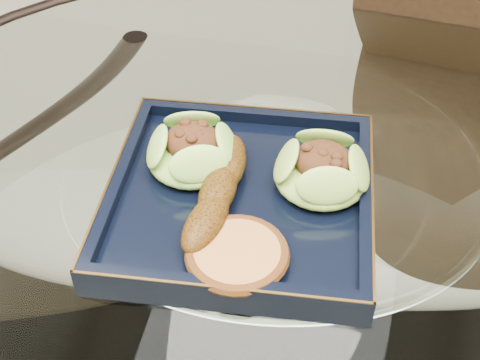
# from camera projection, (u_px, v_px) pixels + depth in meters

# --- Properties ---
(dining_table) EXTENTS (1.13, 1.13, 0.77)m
(dining_table) POSITION_uv_depth(u_px,v_px,m) (269.00, 298.00, 0.82)
(dining_table) COLOR white
(dining_table) RESTS_ON ground
(dining_chair) EXTENTS (0.41, 0.41, 0.92)m
(dining_chair) POSITION_uv_depth(u_px,v_px,m) (438.00, 194.00, 1.08)
(dining_chair) COLOR black
(dining_chair) RESTS_ON ground
(navy_plate) EXTENTS (0.31, 0.31, 0.02)m
(navy_plate) POSITION_uv_depth(u_px,v_px,m) (240.00, 201.00, 0.70)
(navy_plate) COLOR black
(navy_plate) RESTS_ON dining_table
(lettuce_wrap_left) EXTENTS (0.10, 0.10, 0.04)m
(lettuce_wrap_left) POSITION_uv_depth(u_px,v_px,m) (193.00, 153.00, 0.71)
(lettuce_wrap_left) COLOR #63AC32
(lettuce_wrap_left) RESTS_ON navy_plate
(lettuce_wrap_right) EXTENTS (0.12, 0.12, 0.04)m
(lettuce_wrap_right) POSITION_uv_depth(u_px,v_px,m) (322.00, 173.00, 0.69)
(lettuce_wrap_right) COLOR #71AB31
(lettuce_wrap_right) RESTS_ON navy_plate
(roasted_plantain) EXTENTS (0.04, 0.17, 0.03)m
(roasted_plantain) POSITION_uv_depth(u_px,v_px,m) (218.00, 191.00, 0.67)
(roasted_plantain) COLOR #5F380A
(roasted_plantain) RESTS_ON navy_plate
(crumb_patty) EXTENTS (0.11, 0.11, 0.02)m
(crumb_patty) POSITION_uv_depth(u_px,v_px,m) (237.00, 256.00, 0.62)
(crumb_patty) COLOR #C47D41
(crumb_patty) RESTS_ON navy_plate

